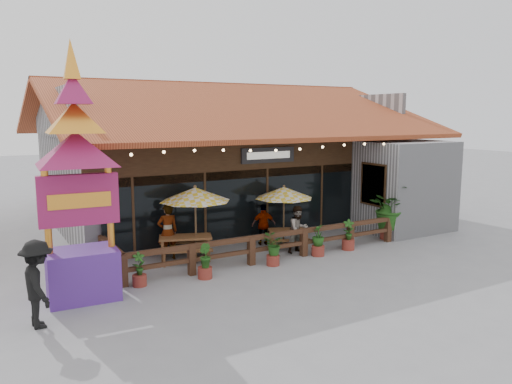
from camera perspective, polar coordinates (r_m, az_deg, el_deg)
ground at (r=17.47m, az=5.85°, el=-6.65°), size 100.00×100.00×0.00m
restaurant_building at (r=22.78m, az=-3.31°, el=2.65°), size 15.50×14.73×6.09m
patio_railing at (r=15.91m, az=-0.18°, el=-5.85°), size 10.00×2.60×0.92m
umbrella_left at (r=16.01m, az=-6.97°, el=-0.31°), size 2.68×2.68×2.43m
umbrella_right at (r=17.56m, az=3.21°, el=-0.10°), size 2.57×2.57×2.21m
picnic_table_left at (r=16.26m, az=-8.05°, el=-5.90°), size 2.05×1.92×0.80m
picnic_table_right at (r=17.67m, az=3.72°, el=-4.95°), size 1.73×1.63×0.66m
thai_sign_tower at (r=13.00m, az=-19.86°, el=3.95°), size 2.71×2.71×6.92m
tropical_plant at (r=19.34m, az=14.90°, el=-1.83°), size 1.90×1.82×2.04m
diner_a at (r=16.38m, az=-10.07°, el=-4.49°), size 0.69×0.48×1.83m
diner_b at (r=16.95m, az=4.86°, el=-4.29°), size 0.85×0.69×1.62m
diner_c at (r=17.94m, az=0.88°, el=-3.76°), size 0.94×0.62×1.48m
pedestrian at (r=12.08m, az=-23.68°, el=-9.60°), size 0.85×1.33×1.96m
planter_a at (r=14.16m, az=-13.20°, el=-8.87°), size 0.39×0.39×0.95m
planter_b at (r=14.46m, az=-5.87°, el=-8.07°), size 0.41×0.41×1.01m
planter_c at (r=15.57m, az=1.96°, el=-6.39°), size 0.78×0.75×1.00m
planter_d at (r=16.75m, az=7.11°, el=-5.55°), size 0.54×0.54×1.05m
planter_e at (r=17.66m, az=10.51°, el=-5.07°), size 0.46×0.44×1.07m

